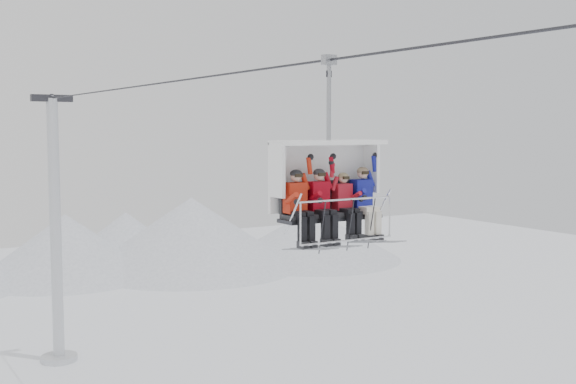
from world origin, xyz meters
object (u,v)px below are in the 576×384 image
skier_center_left (321,202)px  skier_center_right (345,203)px  chairlift_carrier (325,179)px  lift_tower_right (56,249)px  skier_far_right (364,199)px  skier_far_left (298,204)px

skier_center_left → skier_center_right: size_ratio=1.03×
skier_center_right → chairlift_carrier: bearing=136.2°
lift_tower_right → skier_far_right: size_ratio=7.79×
lift_tower_right → skier_far_left: (-0.91, -23.84, 4.46)m
chairlift_carrier → skier_center_left: size_ratio=2.30×
chairlift_carrier → skier_center_right: chairlift_carrier is taller
skier_center_right → skier_far_right: skier_far_right is taller
skier_far_right → chairlift_carrier: bearing=160.6°
chairlift_carrier → skier_far_left: bearing=-161.5°
skier_far_right → lift_tower_right: bearing=92.1°
skier_far_left → skier_center_right: skier_far_left is taller
skier_far_left → skier_center_right: 1.24m
skier_center_left → skier_far_right: same height
chairlift_carrier → skier_far_left: 1.07m
lift_tower_right → skier_center_left: 24.26m
lift_tower_right → chairlift_carrier: (0.00, -23.54, 4.94)m
skier_center_right → skier_far_right: 0.53m
skier_center_left → skier_center_right: 0.65m
skier_far_left → skier_center_right: (1.24, -0.01, -0.05)m
skier_far_left → skier_center_left: bearing=0.0°
chairlift_carrier → skier_far_right: 1.03m
skier_center_left → chairlift_carrier: bearing=43.7°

